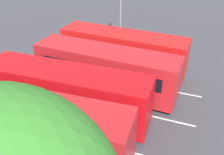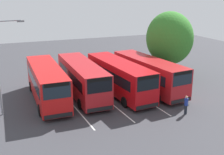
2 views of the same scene
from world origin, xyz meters
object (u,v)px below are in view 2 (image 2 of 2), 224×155
object	(u,v)px
bus_far_left	(47,82)
depot_tree	(169,38)
bus_far_right	(149,73)
street_lamp	(0,62)
bus_center_right	(119,77)
bus_center_left	(82,78)
pedestrian	(186,103)

from	to	relation	value
bus_far_left	depot_tree	xyz separation A→B (m)	(-2.90, 15.34, 2.85)
depot_tree	bus_far_right	bearing A→B (deg)	-51.81
bus_far_right	depot_tree	xyz separation A→B (m)	(-3.83, 4.87, 2.85)
bus_far_right	street_lamp	bearing A→B (deg)	-92.70
bus_far_left	bus_center_right	xyz separation A→B (m)	(0.95, 7.10, 0.00)
street_lamp	depot_tree	distance (m)	19.88
bus_center_left	bus_far_right	distance (m)	7.04
bus_center_right	street_lamp	size ratio (longest dim) A/B	1.33
bus_center_left	depot_tree	xyz separation A→B (m)	(-2.87, 11.84, 2.85)
bus_center_left	depot_tree	world-z (taller)	depot_tree
bus_center_left	bus_center_right	bearing A→B (deg)	74.58
bus_center_left	bus_far_right	world-z (taller)	same
bus_far_left	bus_far_right	size ratio (longest dim) A/B	0.98
bus_center_right	street_lamp	xyz separation A→B (m)	(0.90, -11.06, 2.74)
bus_far_left	street_lamp	size ratio (longest dim) A/B	1.31
pedestrian	bus_center_left	bearing A→B (deg)	36.86
bus_far_left	bus_center_right	distance (m)	7.16
bus_center_right	depot_tree	world-z (taller)	depot_tree
bus_center_left	bus_center_right	distance (m)	3.73
bus_center_left	pedestrian	distance (m)	10.38
bus_center_right	bus_far_right	bearing A→B (deg)	85.42
bus_center_right	bus_far_right	size ratio (longest dim) A/B	1.00
bus_far_right	street_lamp	distance (m)	14.72
bus_center_right	depot_tree	bearing A→B (deg)	110.23
pedestrian	bus_center_right	bearing A→B (deg)	21.12
depot_tree	pedestrian	bearing A→B (deg)	-25.09
depot_tree	bus_center_right	bearing A→B (deg)	-64.99
bus_far_right	depot_tree	world-z (taller)	depot_tree
bus_center_left	bus_center_right	xyz separation A→B (m)	(0.98, 3.60, 0.00)
bus_far_left	depot_tree	world-z (taller)	depot_tree
bus_center_left	bus_center_right	world-z (taller)	same
bus_far_right	street_lamp	xyz separation A→B (m)	(0.92, -14.43, 2.74)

